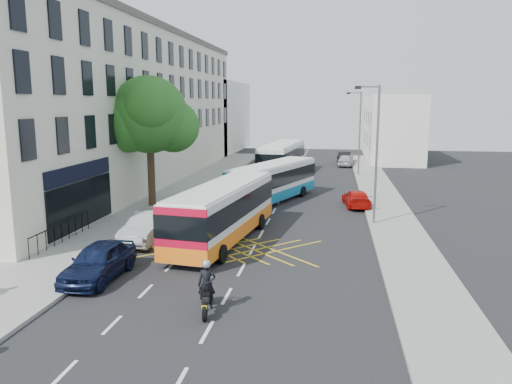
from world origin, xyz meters
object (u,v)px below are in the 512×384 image
at_px(parked_car_silver, 149,226).
at_px(distant_car_silver, 346,160).
at_px(distant_car_grey, 298,160).
at_px(street_tree, 149,116).
at_px(parked_car_blue, 99,261).
at_px(lamp_far, 359,129).
at_px(red_hatchback, 356,198).
at_px(bus_mid, 273,181).
at_px(bus_far, 282,158).
at_px(bus_near, 223,211).
at_px(motorbike, 207,288).
at_px(distant_car_dark, 345,157).
at_px(lamp_near, 375,147).

relative_size(parked_car_silver, distant_car_silver, 1.20).
bearing_deg(distant_car_grey, street_tree, -112.76).
bearing_deg(street_tree, parked_car_blue, -78.20).
bearing_deg(parked_car_silver, lamp_far, 67.40).
distance_m(street_tree, red_hatchback, 15.31).
relative_size(red_hatchback, distant_car_grey, 0.89).
xyz_separation_m(bus_mid, parked_car_blue, (-5.15, -17.19, -0.73)).
distance_m(street_tree, bus_far, 18.68).
xyz_separation_m(street_tree, distant_car_grey, (8.37, 24.25, -5.67)).
height_order(bus_near, distant_car_grey, bus_near).
relative_size(motorbike, distant_car_dark, 0.50).
distance_m(parked_car_blue, red_hatchback, 19.68).
bearing_deg(parked_car_blue, lamp_near, 44.04).
distance_m(lamp_near, distant_car_silver, 27.91).
bearing_deg(bus_near, motorbike, -73.43).
relative_size(lamp_near, motorbike, 3.76).
relative_size(bus_mid, parked_car_silver, 2.17).
xyz_separation_m(parked_car_blue, parked_car_silver, (0.00, 5.77, 0.02)).
bearing_deg(parked_car_silver, distant_car_dark, 75.66).
xyz_separation_m(red_hatchback, distant_car_silver, (-0.24, 22.33, 0.09)).
bearing_deg(bus_far, distant_car_grey, 88.27).
bearing_deg(bus_mid, motorbike, -69.34).
bearing_deg(red_hatchback, bus_mid, -15.82).
height_order(bus_near, parked_car_silver, bus_near).
height_order(distant_car_grey, distant_car_silver, distant_car_silver).
bearing_deg(distant_car_silver, lamp_near, 99.24).
xyz_separation_m(bus_mid, distant_car_dark, (5.72, 24.51, -0.79)).
bearing_deg(lamp_near, distant_car_dark, 91.73).
xyz_separation_m(lamp_near, red_hatchback, (-0.70, 5.28, -4.04)).
bearing_deg(motorbike, parked_car_silver, 114.05).
height_order(street_tree, lamp_near, street_tree).
height_order(parked_car_blue, distant_car_grey, parked_car_blue).
relative_size(parked_car_blue, distant_car_grey, 0.98).
height_order(parked_car_silver, distant_car_dark, parked_car_silver).
relative_size(distant_car_grey, distant_car_silver, 1.14).
distance_m(motorbike, parked_car_silver, 9.81).
height_order(bus_near, motorbike, bus_near).
xyz_separation_m(street_tree, motorbike, (8.14, -16.46, -5.40)).
height_order(bus_near, bus_mid, bus_near).
distance_m(parked_car_blue, parked_car_silver, 5.77).
height_order(lamp_near, red_hatchback, lamp_near).
bearing_deg(bus_far, parked_car_blue, -92.49).
relative_size(street_tree, red_hatchback, 2.20).
bearing_deg(bus_far, lamp_far, 9.61).
height_order(lamp_far, distant_car_silver, lamp_far).
xyz_separation_m(bus_far, parked_car_silver, (-4.44, -24.70, -0.89)).
xyz_separation_m(bus_near, bus_mid, (1.33, 10.78, -0.09)).
relative_size(parked_car_silver, red_hatchback, 1.18).
xyz_separation_m(bus_near, distant_car_dark, (7.05, 35.28, -0.87)).
height_order(bus_mid, bus_far, bus_far).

